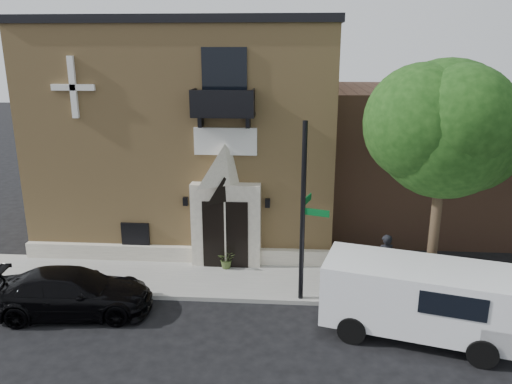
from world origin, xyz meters
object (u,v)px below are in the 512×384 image
black_sedan (72,292)px  cargo_van (426,298)px  pedestrian_near (385,260)px  fire_hydrant (398,289)px  dumpster (437,280)px  street_sign (304,213)px

black_sedan → cargo_van: bearing=-99.1°
pedestrian_near → fire_hydrant: bearing=90.3°
dumpster → pedestrian_near: bearing=141.6°
dumpster → pedestrian_near: size_ratio=1.03×
dumpster → fire_hydrant: bearing=-179.3°
black_sedan → dumpster: bearing=-87.9°
street_sign → pedestrian_near: size_ratio=3.17×
fire_hydrant → dumpster: 1.36m
dumpster → street_sign: bearing=172.5°
black_sedan → street_sign: bearing=-86.4°
cargo_van → dumpster: (0.96, 2.26, -0.50)m
street_sign → pedestrian_near: 3.74m
fire_hydrant → black_sedan: bearing=-172.4°
fire_hydrant → cargo_van: bearing=-79.6°
cargo_van → pedestrian_near: size_ratio=3.08×
black_sedan → cargo_van: (10.80, -0.53, 0.51)m
black_sedan → fire_hydrant: (10.45, 1.40, -0.18)m
street_sign → fire_hydrant: street_sign is taller
cargo_van → fire_hydrant: 2.08m
black_sedan → cargo_van: 10.83m
black_sedan → pedestrian_near: (10.16, 2.47, 0.36)m
cargo_van → dumpster: cargo_van is taller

